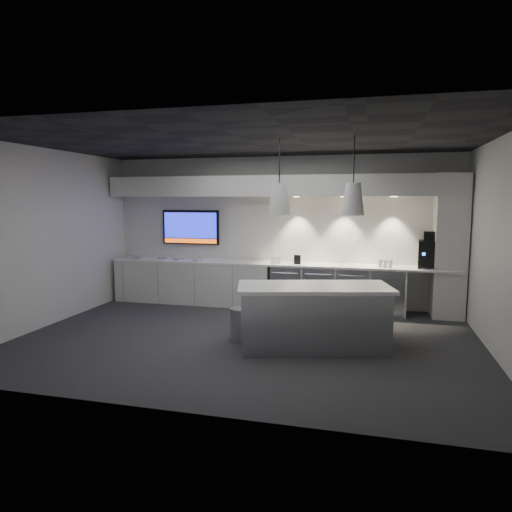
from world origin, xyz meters
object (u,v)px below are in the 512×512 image
(wall_tv, at_px, (191,227))
(island, at_px, (314,316))
(bin, at_px, (241,324))
(coffee_machine, at_px, (429,253))

(wall_tv, height_order, island, wall_tv)
(island, relative_size, bin, 4.73)
(wall_tv, xyz_separation_m, island, (2.95, -2.59, -1.10))
(island, bearing_deg, wall_tv, 124.44)
(wall_tv, height_order, bin, wall_tv)
(bin, bearing_deg, wall_tv, 126.41)
(wall_tv, bearing_deg, island, -41.22)
(wall_tv, relative_size, bin, 2.53)
(bin, distance_m, coffee_machine, 3.79)
(island, distance_m, coffee_machine, 3.03)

